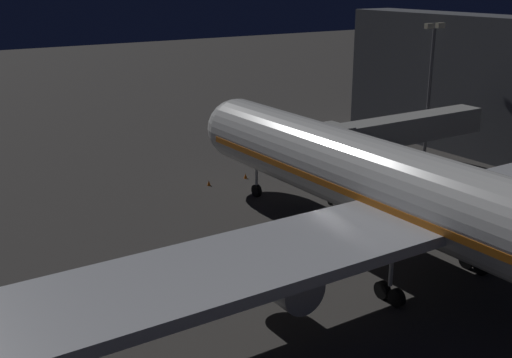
# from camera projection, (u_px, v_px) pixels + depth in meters

# --- Properties ---
(ground_plane) EXTENTS (320.00, 320.00, 0.00)m
(ground_plane) POSITION_uv_depth(u_px,v_px,m) (351.00, 244.00, 50.80)
(ground_plane) COLOR #383533
(airliner_at_gate) EXTENTS (58.71, 59.88, 18.10)m
(airliner_at_gate) POSITION_uv_depth(u_px,v_px,m) (447.00, 208.00, 41.79)
(airliner_at_gate) COLOR silver
(airliner_at_gate) RESTS_ON ground_plane
(jet_bridge) EXTENTS (20.91, 3.40, 7.55)m
(jet_bridge) POSITION_uv_depth(u_px,v_px,m) (388.00, 133.00, 61.28)
(jet_bridge) COLOR #9E9E99
(jet_bridge) RESTS_ON ground_plane
(apron_floodlight_mast) EXTENTS (2.90, 0.50, 15.26)m
(apron_floodlight_mast) POSITION_uv_depth(u_px,v_px,m) (430.00, 78.00, 74.05)
(apron_floodlight_mast) COLOR #59595E
(apron_floodlight_mast) RESTS_ON ground_plane
(traffic_cone_nose_port) EXTENTS (0.36, 0.36, 0.55)m
(traffic_cone_nose_port) POSITION_uv_depth(u_px,v_px,m) (245.00, 176.00, 67.24)
(traffic_cone_nose_port) COLOR orange
(traffic_cone_nose_port) RESTS_ON ground_plane
(traffic_cone_nose_starboard) EXTENTS (0.36, 0.36, 0.55)m
(traffic_cone_nose_starboard) POSITION_uv_depth(u_px,v_px,m) (209.00, 183.00, 64.95)
(traffic_cone_nose_starboard) COLOR orange
(traffic_cone_nose_starboard) RESTS_ON ground_plane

